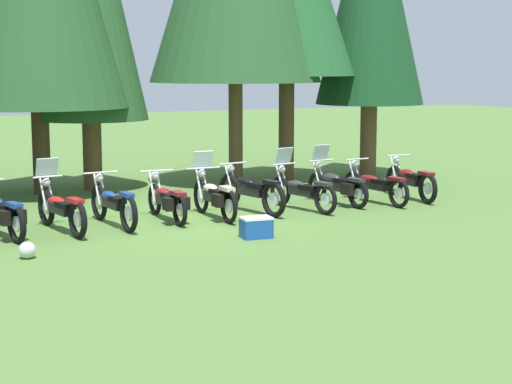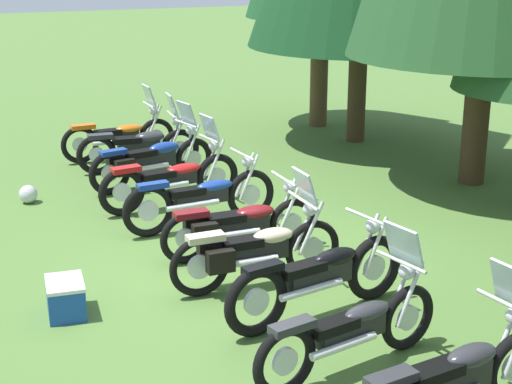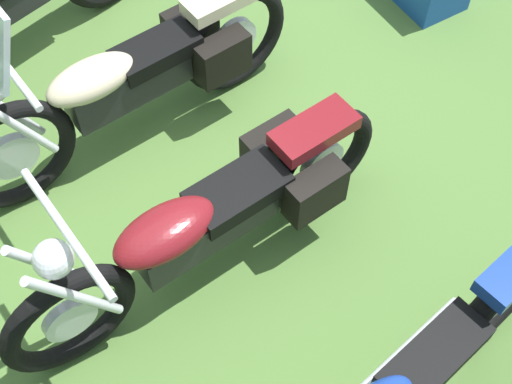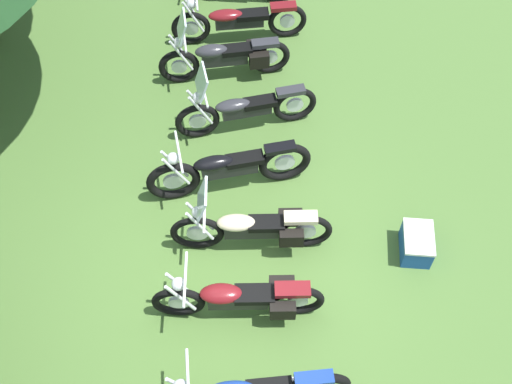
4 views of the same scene
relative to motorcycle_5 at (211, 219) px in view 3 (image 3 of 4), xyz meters
name	(u,v)px [view 3 (image 3 of 4)]	position (x,y,z in m)	size (l,w,h in m)	color
ground_plane	(174,209)	(0.41, 0.00, -0.43)	(80.00, 80.00, 0.00)	#4C7033
motorcycle_5	(211,219)	(0.00, 0.00, 0.00)	(0.73, 2.18, 0.99)	black
motorcycle_6	(131,78)	(1.00, -0.15, 0.04)	(0.77, 2.18, 1.37)	black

